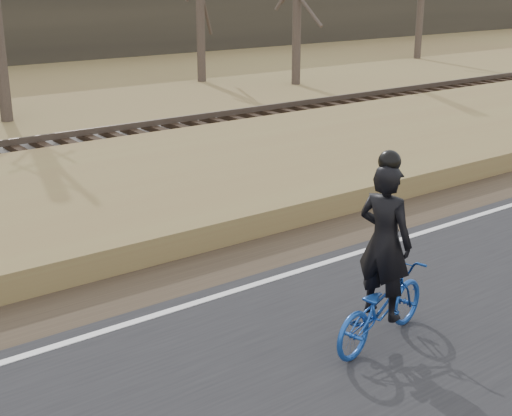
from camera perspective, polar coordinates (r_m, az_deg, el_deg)
ground at (r=11.33m, az=8.08°, el=-4.40°), size 120.00×120.00×0.00m
road at (r=9.88m, az=18.37°, el=-8.57°), size 120.00×6.00×0.06m
edge_line at (r=11.43m, az=7.39°, el=-3.79°), size 120.00×0.12×0.01m
shoulder at (r=12.13m, az=4.12°, el=-2.58°), size 120.00×1.60×0.04m
embankment at (r=14.35m, az=-3.67°, el=1.60°), size 120.00×5.00×0.44m
ballast at (r=17.55m, az=-10.49°, el=4.46°), size 120.00×3.00×0.45m
railroad at (r=17.48m, az=-10.55°, el=5.42°), size 120.00×2.40×0.29m
cyclist at (r=8.65m, az=10.07°, el=-5.84°), size 1.89×0.99×2.39m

